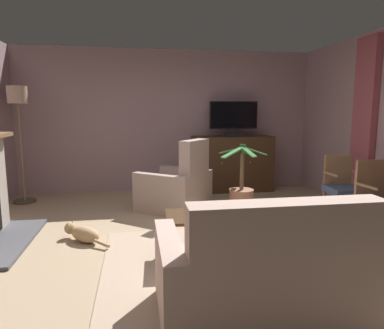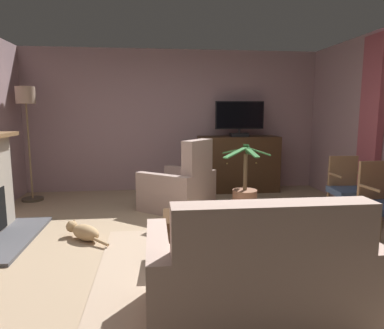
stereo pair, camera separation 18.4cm
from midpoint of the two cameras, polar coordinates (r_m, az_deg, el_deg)
name	(u,v)px [view 2 (the right image)]	position (r m, az deg, el deg)	size (l,w,h in m)	color
ground_plane	(191,245)	(4.12, 1.13, -13.06)	(6.10, 6.34, 0.04)	tan
wall_back	(174,121)	(6.73, -2.18, 7.13)	(6.10, 0.10, 2.64)	gray
curtain_panel_far	(372,115)	(5.68, 28.07, 7.13)	(0.10, 0.44, 2.21)	#A34C56
rug_central	(205,265)	(3.58, 3.66, -16.11)	(2.06, 2.15, 0.01)	tan
tv_cabinet	(238,165)	(6.66, 8.29, -0.09)	(1.49, 0.54, 1.04)	black
television	(240,118)	(6.53, 8.58, 7.54)	(0.90, 0.20, 0.64)	black
coffee_table	(206,220)	(3.61, 3.81, -9.11)	(0.91, 0.56, 0.46)	#422B19
tv_remote	(217,210)	(3.74, 5.54, -7.38)	(0.17, 0.05, 0.02)	black
sofa_floral	(257,280)	(2.68, 12.56, -17.86)	(1.56, 0.90, 0.96)	#BC9E8E
armchair_beside_cabinet	(180,189)	(5.35, -0.95, -4.01)	(1.25, 1.24, 1.09)	#A3897F
side_chair_far_end	(383,200)	(4.56, 29.69, -5.06)	(0.50, 0.46, 0.94)	#42567A
side_chair_tucked_against_wall	(347,187)	(5.16, 24.91, -3.35)	(0.46, 0.45, 0.90)	#42567A
potted_plant_tall_palm_by_window	(245,197)	(5.31, 9.56, -5.25)	(0.76, 0.79, 1.02)	#99664C
cat	(84,232)	(4.36, -16.08, -10.49)	(0.57, 0.54, 0.20)	tan
floor_lamp	(27,114)	(6.35, -24.59, 7.43)	(0.35, 0.35, 1.90)	#4C4233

